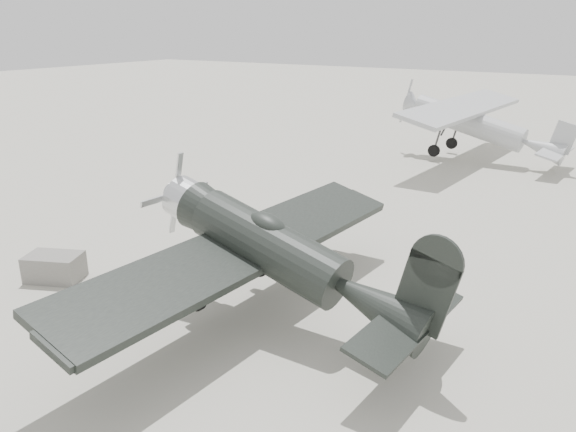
% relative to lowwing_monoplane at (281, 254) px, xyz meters
% --- Properties ---
extents(ground, '(160.00, 160.00, 0.00)m').
position_rel_lowwing_monoplane_xyz_m(ground, '(-1.03, 2.92, -1.88)').
color(ground, '#A5A192').
rests_on(ground, ground).
extents(lowwing_monoplane, '(7.87, 11.01, 3.55)m').
position_rel_lowwing_monoplane_xyz_m(lowwing_monoplane, '(0.00, 0.00, 0.00)').
color(lowwing_monoplane, black).
rests_on(lowwing_monoplane, ground).
extents(highwing_monoplane, '(9.08, 12.78, 3.62)m').
position_rel_lowwing_monoplane_xyz_m(highwing_monoplane, '(-0.58, 20.29, 0.39)').
color(highwing_monoplane, '#ACAFB2').
rests_on(highwing_monoplane, ground).
extents(equipment_block, '(1.79, 1.48, 0.77)m').
position_rel_lowwing_monoplane_xyz_m(equipment_block, '(-6.98, -1.23, -1.49)').
color(equipment_block, slate).
rests_on(equipment_block, ground).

